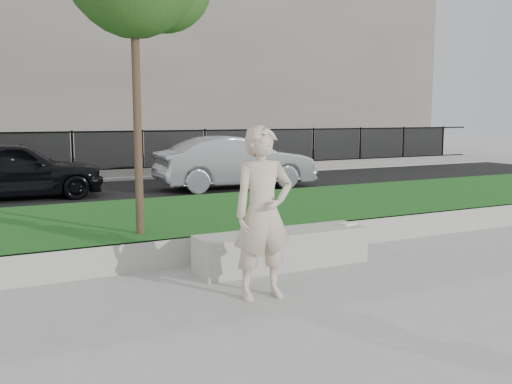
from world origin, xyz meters
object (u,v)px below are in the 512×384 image
car_dark (13,170)px  book (348,224)px  man (263,213)px  car_silver (235,163)px  stone_bench (283,249)px

car_dark → book: bearing=-152.5°
book → man: bearing=-157.1°
car_dark → car_silver: (5.71, -0.56, 0.00)m
car_dark → car_silver: 5.73m
stone_bench → book: size_ratio=12.16×
book → car_silver: 8.02m
stone_bench → man: size_ratio=1.25×
book → car_dark: 9.21m
man → book: bearing=31.1°
stone_bench → book: bearing=-1.8°
stone_bench → book: book is taller
man → book: (1.93, 1.02, -0.47)m
stone_bench → car_dark: size_ratio=0.58×
stone_bench → book: 1.10m
man → car_dark: (-1.93, 9.37, -0.21)m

